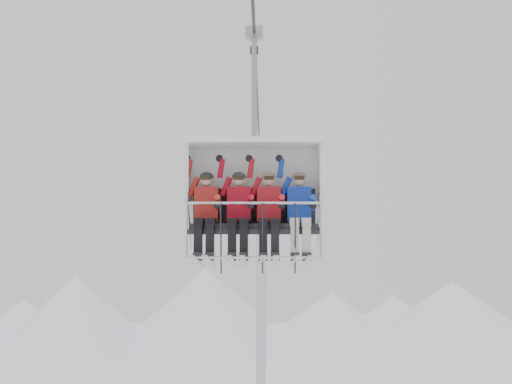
{
  "coord_description": "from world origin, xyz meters",
  "views": [
    {
      "loc": [
        0.16,
        -13.39,
        9.78
      ],
      "look_at": [
        0.0,
        0.0,
        10.72
      ],
      "focal_mm": 45.0,
      "sensor_mm": 36.0,
      "label": 1
    }
  ],
  "objects_px": {
    "skier_far_left": "(206,211)",
    "skier_far_right": "(299,211)",
    "skier_center_right": "(269,211)",
    "lift_tower_right": "(261,310)",
    "skier_center_left": "(239,211)",
    "chairlift_carrier": "(254,185)"
  },
  "relations": [
    {
      "from": "skier_far_left",
      "to": "skier_far_right",
      "type": "relative_size",
      "value": 1.0
    },
    {
      "from": "skier_far_left",
      "to": "skier_center_right",
      "type": "xyz_separation_m",
      "value": [
        1.05,
        0.0,
        0.0
      ]
    },
    {
      "from": "lift_tower_right",
      "to": "skier_center_right",
      "type": "height_order",
      "value": "lift_tower_right"
    },
    {
      "from": "skier_center_left",
      "to": "skier_center_right",
      "type": "bearing_deg",
      "value": 0.0
    },
    {
      "from": "skier_far_left",
      "to": "skier_center_left",
      "type": "height_order",
      "value": "same"
    },
    {
      "from": "skier_far_right",
      "to": "skier_center_left",
      "type": "bearing_deg",
      "value": 180.0
    },
    {
      "from": "chairlift_carrier",
      "to": "skier_far_left",
      "type": "height_order",
      "value": "chairlift_carrier"
    },
    {
      "from": "chairlift_carrier",
      "to": "skier_center_right",
      "type": "height_order",
      "value": "chairlift_carrier"
    },
    {
      "from": "chairlift_carrier",
      "to": "skier_far_left",
      "type": "xyz_separation_m",
      "value": [
        -0.8,
        -0.3,
        -0.46
      ]
    },
    {
      "from": "skier_center_left",
      "to": "skier_far_right",
      "type": "distance_m",
      "value": 1.01
    },
    {
      "from": "skier_center_right",
      "to": "skier_far_right",
      "type": "relative_size",
      "value": 1.0
    },
    {
      "from": "lift_tower_right",
      "to": "skier_center_right",
      "type": "relative_size",
      "value": 7.99
    },
    {
      "from": "skier_far_left",
      "to": "skier_center_left",
      "type": "relative_size",
      "value": 1.0
    },
    {
      "from": "lift_tower_right",
      "to": "skier_center_left",
      "type": "relative_size",
      "value": 7.99
    },
    {
      "from": "skier_center_left",
      "to": "skier_far_right",
      "type": "bearing_deg",
      "value": 0.0
    },
    {
      "from": "skier_far_left",
      "to": "skier_center_left",
      "type": "bearing_deg",
      "value": 0.0
    },
    {
      "from": "chairlift_carrier",
      "to": "skier_center_left",
      "type": "bearing_deg",
      "value": -129.94
    },
    {
      "from": "skier_center_left",
      "to": "skier_center_right",
      "type": "xyz_separation_m",
      "value": [
        0.5,
        0.0,
        0.0
      ]
    },
    {
      "from": "lift_tower_right",
      "to": "skier_far_left",
      "type": "xyz_separation_m",
      "value": [
        -0.8,
        -24.69,
        4.42
      ]
    },
    {
      "from": "lift_tower_right",
      "to": "chairlift_carrier",
      "type": "relative_size",
      "value": 3.38
    },
    {
      "from": "chairlift_carrier",
      "to": "skier_far_right",
      "type": "relative_size",
      "value": 2.36
    },
    {
      "from": "skier_far_left",
      "to": "skier_center_left",
      "type": "xyz_separation_m",
      "value": [
        0.55,
        0.0,
        0.0
      ]
    }
  ]
}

